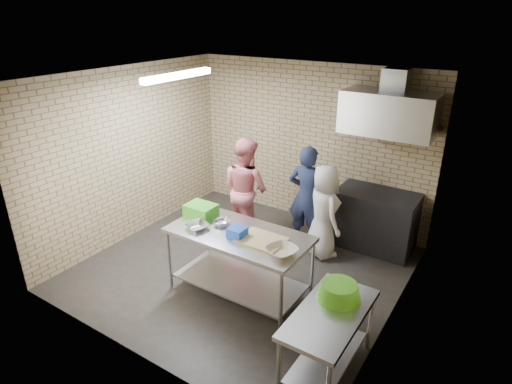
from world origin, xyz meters
TOP-DOWN VIEW (x-y plane):
  - floor at (0.00, 0.00)m, footprint 4.20×4.20m
  - ceiling at (0.00, 0.00)m, footprint 4.20×4.20m
  - back_wall at (0.00, 2.00)m, footprint 4.20×0.06m
  - front_wall at (0.00, -2.00)m, footprint 4.20×0.06m
  - left_wall at (-2.10, 0.00)m, footprint 0.06×4.00m
  - right_wall at (2.10, 0.00)m, footprint 0.06×4.00m
  - prep_table at (0.29, -0.49)m, footprint 1.79×0.89m
  - side_counter at (1.80, -1.10)m, footprint 0.60×1.20m
  - stove at (1.35, 1.65)m, footprint 1.20×0.70m
  - range_hood at (1.35, 1.70)m, footprint 1.30×0.60m
  - hood_duct at (1.35, 1.85)m, footprint 0.35×0.30m
  - wall_shelf at (1.65, 1.89)m, footprint 0.80×0.20m
  - fluorescent_fixture at (-1.00, 0.00)m, footprint 0.10×1.25m
  - green_crate at (-0.41, -0.37)m, footprint 0.40×0.30m
  - blue_tub at (0.34, -0.59)m, footprint 0.20×0.20m
  - cutting_board at (0.64, -0.51)m, footprint 0.55×0.42m
  - mixing_bowl_a at (-0.21, -0.69)m, footprint 0.35×0.35m
  - mixing_bowl_b at (-0.01, -0.44)m, footprint 0.27×0.27m
  - ceramic_bowl at (0.99, -0.64)m, footprint 0.43×0.43m
  - green_basin at (1.78, -0.85)m, footprint 0.46×0.46m
  - bottle_red at (1.40, 1.89)m, footprint 0.07×0.07m
  - bottle_green at (1.80, 1.89)m, footprint 0.06×0.06m
  - man_navy at (0.42, 1.13)m, footprint 0.62×0.44m
  - woman_pink at (-0.51, 0.84)m, footprint 0.92×0.78m
  - woman_white at (0.78, 0.99)m, footprint 0.83×0.79m

SIDE VIEW (x-z plane):
  - floor at x=0.00m, z-range 0.00..0.00m
  - side_counter at x=1.80m, z-range 0.00..0.75m
  - prep_table at x=0.29m, z-range 0.00..0.89m
  - stove at x=1.35m, z-range 0.00..0.90m
  - woman_white at x=0.78m, z-range 0.00..1.43m
  - man_navy at x=0.42m, z-range 0.00..1.62m
  - woman_pink at x=-0.51m, z-range 0.00..1.66m
  - green_basin at x=1.78m, z-range 0.75..0.92m
  - cutting_board at x=0.64m, z-range 0.89..0.92m
  - mixing_bowl_b at x=-0.01m, z-range 0.89..0.96m
  - mixing_bowl_a at x=-0.21m, z-range 0.89..0.96m
  - ceramic_bowl at x=0.99m, z-range 0.89..0.98m
  - blue_tub at x=0.34m, z-range 0.89..1.02m
  - green_crate at x=-0.41m, z-range 0.89..1.05m
  - back_wall at x=0.00m, z-range 0.00..2.70m
  - front_wall at x=0.00m, z-range 0.00..2.70m
  - left_wall at x=-2.10m, z-range 0.00..2.70m
  - right_wall at x=2.10m, z-range 0.00..2.70m
  - wall_shelf at x=1.65m, z-range 1.90..1.94m
  - bottle_green at x=1.80m, z-range 1.94..2.09m
  - bottle_red at x=1.40m, z-range 1.94..2.12m
  - range_hood at x=1.35m, z-range 1.80..2.40m
  - hood_duct at x=1.35m, z-range 2.40..2.70m
  - fluorescent_fixture at x=-1.00m, z-range 2.60..2.68m
  - ceiling at x=0.00m, z-range 2.70..2.70m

